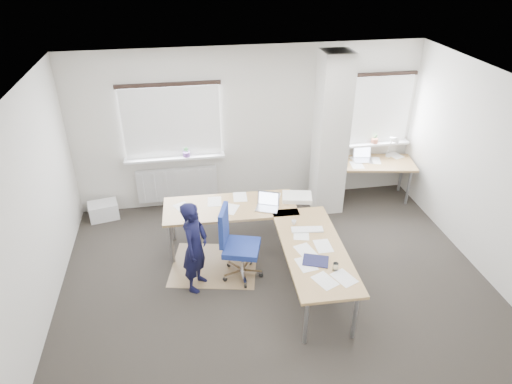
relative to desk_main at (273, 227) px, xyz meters
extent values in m
plane|color=#2B2722|center=(-0.02, -0.46, -0.69)|extent=(6.00, 6.00, 0.00)
cube|color=beige|center=(-0.02, 2.04, 0.71)|extent=(6.00, 0.04, 2.80)
cube|color=beige|center=(-0.02, -2.96, 0.71)|extent=(6.00, 0.04, 2.80)
cube|color=beige|center=(-3.02, -0.46, 0.71)|extent=(0.04, 5.00, 2.80)
cube|color=beige|center=(2.98, -0.46, 0.71)|extent=(0.04, 5.00, 2.80)
cube|color=white|center=(-0.02, -0.46, 2.11)|extent=(6.00, 5.00, 0.04)
cube|color=beige|center=(1.28, 1.49, 0.70)|extent=(0.50, 0.50, 2.78)
cube|color=white|center=(-1.32, 2.01, 0.91)|extent=(1.60, 0.04, 1.20)
cube|color=white|center=(-1.32, 1.97, 0.91)|extent=(1.60, 0.02, 1.20)
cube|color=white|center=(-1.32, 1.94, 0.29)|extent=(1.70, 0.20, 0.04)
cube|color=white|center=(2.28, 2.01, 0.91)|extent=(1.20, 0.04, 1.20)
cube|color=white|center=(2.28, 1.97, 0.91)|extent=(1.20, 0.02, 1.20)
cube|color=white|center=(2.28, 1.94, 0.29)|extent=(1.30, 0.20, 0.04)
cube|color=white|center=(-1.32, 1.96, -0.24)|extent=(1.40, 0.10, 0.60)
cylinder|color=#623A81|center=(-1.12, 1.92, 0.35)|extent=(0.12, 0.12, 0.08)
imported|color=#2A692C|center=(-1.12, 1.92, 0.39)|extent=(0.09, 0.06, 0.17)
cylinder|color=#AB5C41|center=(2.28, 1.92, 0.35)|extent=(0.12, 0.12, 0.08)
imported|color=#2A692C|center=(2.28, 1.92, 0.39)|extent=(0.09, 0.07, 0.17)
cube|color=#8C704C|center=(-0.85, 0.15, -0.69)|extent=(1.44, 1.29, 0.01)
cube|color=white|center=(-2.62, 1.79, -0.55)|extent=(0.54, 0.43, 0.29)
cube|color=olive|center=(-0.54, 0.61, 0.02)|extent=(2.02, 0.86, 0.04)
cube|color=olive|center=(0.42, -0.62, 0.02)|extent=(0.86, 2.02, 0.04)
cylinder|color=gray|center=(-1.45, 0.33, -0.35)|extent=(0.05, 0.05, 0.69)
cylinder|color=gray|center=(-1.43, 0.93, -0.35)|extent=(0.05, 0.05, 0.69)
cylinder|color=gray|center=(0.37, 0.88, -0.35)|extent=(0.05, 0.05, 0.69)
cylinder|color=gray|center=(0.10, -1.51, -0.35)|extent=(0.05, 0.05, 0.69)
cylinder|color=gray|center=(0.70, -1.53, -0.35)|extent=(0.05, 0.05, 0.69)
cylinder|color=gray|center=(0.75, 0.27, -0.35)|extent=(0.05, 0.05, 0.69)
cube|color=#B7B7BC|center=(0.00, 0.43, 0.05)|extent=(0.39, 0.34, 0.01)
cube|color=#B7B7BC|center=(0.04, 0.54, 0.16)|extent=(0.32, 0.16, 0.22)
cube|color=silver|center=(0.04, 0.54, 0.16)|extent=(0.28, 0.14, 0.19)
cube|color=white|center=(0.45, -0.22, 0.05)|extent=(0.45, 0.19, 0.02)
cube|color=#131434|center=(0.37, -0.91, 0.05)|extent=(0.38, 0.34, 0.01)
cube|color=white|center=(0.51, 0.64, 0.07)|extent=(0.51, 0.41, 0.07)
imported|color=white|center=(0.30, -0.04, 0.07)|extent=(0.08, 0.08, 0.07)
cylinder|color=silver|center=(0.56, -1.11, 0.09)|extent=(0.07, 0.07, 0.10)
cube|color=olive|center=(2.23, 1.69, 0.02)|extent=(1.50, 0.93, 0.04)
cylinder|color=gray|center=(1.60, 1.55, -0.35)|extent=(0.05, 0.05, 0.69)
cylinder|color=gray|center=(2.78, 1.34, -0.35)|extent=(0.05, 0.05, 0.69)
cylinder|color=gray|center=(1.69, 2.04, -0.35)|extent=(0.05, 0.05, 0.69)
cylinder|color=gray|center=(2.87, 1.83, -0.35)|extent=(0.05, 0.05, 0.69)
cube|color=#B7B7BC|center=(2.03, 1.77, 0.05)|extent=(0.36, 0.28, 0.01)
cube|color=#B7B7BC|center=(2.05, 1.88, 0.16)|extent=(0.33, 0.09, 0.22)
cube|color=silver|center=(2.05, 1.88, 0.16)|extent=(0.29, 0.08, 0.19)
cylinder|color=white|center=(2.57, 1.87, 0.05)|extent=(0.10, 0.10, 0.02)
cylinder|color=white|center=(2.57, 1.87, 0.24)|extent=(0.02, 0.16, 0.38)
cylinder|color=white|center=(2.57, 1.75, 0.46)|extent=(0.02, 0.29, 0.13)
cone|color=white|center=(2.57, 1.61, 0.44)|extent=(0.14, 0.16, 0.17)
cube|color=navy|center=(-0.47, -0.15, -0.20)|extent=(0.61, 0.61, 0.08)
cube|color=navy|center=(-0.70, -0.08, 0.16)|extent=(0.18, 0.42, 0.53)
cylinder|color=silver|center=(-0.47, -0.15, -0.41)|extent=(0.06, 0.06, 0.36)
cylinder|color=black|center=(-0.21, -0.23, -0.66)|extent=(0.07, 0.05, 0.06)
cylinder|color=black|center=(-0.31, 0.08, -0.66)|extent=(0.06, 0.07, 0.06)
cylinder|color=black|center=(-0.64, 0.07, -0.66)|extent=(0.06, 0.07, 0.06)
cylinder|color=black|center=(-0.73, -0.24, -0.66)|extent=(0.07, 0.05, 0.06)
cylinder|color=black|center=(-0.46, -0.43, -0.66)|extent=(0.03, 0.06, 0.06)
imported|color=black|center=(-1.12, -0.26, -0.02)|extent=(0.50, 0.58, 1.34)
camera|label=1|loc=(-1.15, -5.27, 3.63)|focal=32.00mm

